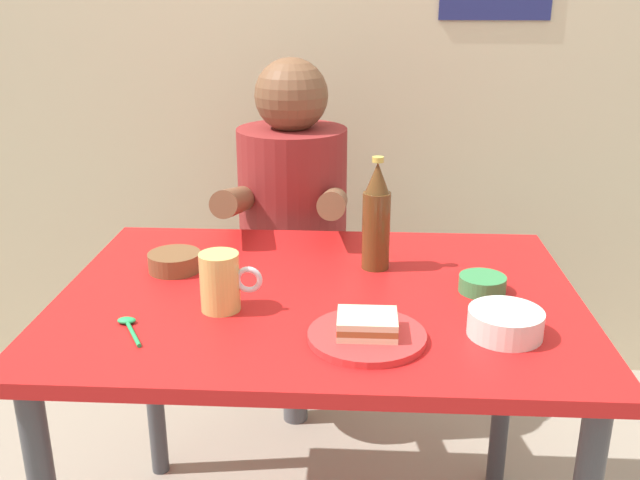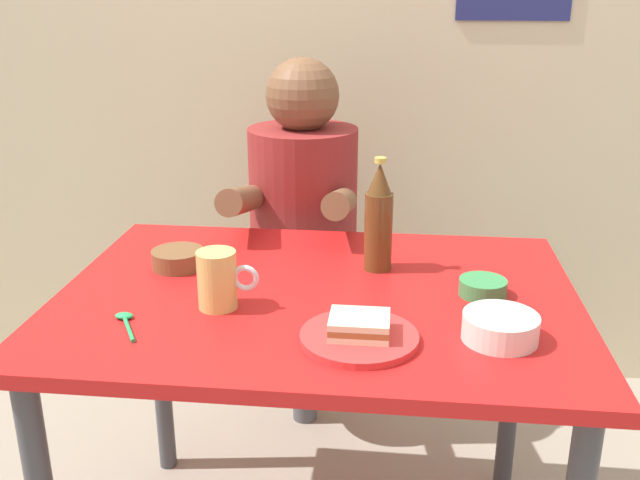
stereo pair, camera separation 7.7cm
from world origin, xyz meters
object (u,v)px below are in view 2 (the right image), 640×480
(sandwich, at_px, (359,325))
(beer_mug, at_px, (218,280))
(person_seated, at_px, (303,198))
(dip_bowl_green, at_px, (483,287))
(stool, at_px, (304,323))
(plate_orange, at_px, (359,337))
(dining_table, at_px, (317,331))
(beer_bottle, at_px, (379,220))

(sandwich, height_order, beer_mug, beer_mug)
(person_seated, xyz_separation_m, dip_bowl_green, (0.46, -0.60, -0.01))
(beer_mug, bearing_deg, person_seated, 84.02)
(stool, distance_m, sandwich, 0.97)
(plate_orange, bearing_deg, sandwich, 90.00)
(dining_table, xyz_separation_m, sandwich, (0.10, -0.21, 0.13))
(person_seated, distance_m, plate_orange, 0.86)
(stool, relative_size, beer_mug, 3.57)
(dining_table, bearing_deg, stool, 100.27)
(sandwich, relative_size, beer_bottle, 0.42)
(person_seated, bearing_deg, stool, 90.00)
(plate_orange, height_order, dip_bowl_green, dip_bowl_green)
(dip_bowl_green, bearing_deg, stool, 127.28)
(stool, relative_size, beer_bottle, 1.72)
(dining_table, xyz_separation_m, plate_orange, (0.10, -0.21, 0.10))
(dining_table, relative_size, stool, 2.44)
(beer_bottle, relative_size, dip_bowl_green, 2.62)
(dining_table, height_order, beer_bottle, beer_bottle)
(plate_orange, distance_m, beer_mug, 0.32)
(person_seated, distance_m, beer_bottle, 0.54)
(stool, bearing_deg, dip_bowl_green, -52.72)
(beer_mug, height_order, beer_bottle, beer_bottle)
(dining_table, height_order, plate_orange, plate_orange)
(stool, xyz_separation_m, sandwich, (0.22, -0.84, 0.42))
(stool, bearing_deg, beer_mug, -95.89)
(sandwich, bearing_deg, beer_bottle, 86.64)
(dining_table, relative_size, beer_bottle, 4.20)
(sandwich, xyz_separation_m, beer_bottle, (0.02, 0.36, 0.09))
(stool, xyz_separation_m, plate_orange, (0.22, -0.84, 0.40))
(stool, height_order, plate_orange, plate_orange)
(beer_mug, bearing_deg, dining_table, 27.02)
(plate_orange, xyz_separation_m, sandwich, (0.00, 0.00, 0.02))
(dining_table, relative_size, plate_orange, 5.00)
(beer_bottle, bearing_deg, dip_bowl_green, -28.96)
(stool, relative_size, sandwich, 4.09)
(beer_mug, bearing_deg, sandwich, -21.57)
(dining_table, bearing_deg, plate_orange, -64.37)
(dining_table, bearing_deg, sandwich, -64.37)
(plate_orange, bearing_deg, beer_mug, 158.43)
(sandwich, distance_m, beer_bottle, 0.37)
(stool, height_order, dip_bowl_green, dip_bowl_green)
(beer_mug, bearing_deg, dip_bowl_green, 12.49)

